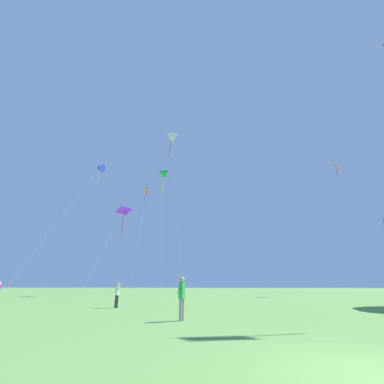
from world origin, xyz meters
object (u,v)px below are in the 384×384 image
at_px(kite_orange_box, 146,191).
at_px(person_with_spool, 117,293).
at_px(kite_green_small, 162,173).
at_px(kite_blue_delta, 99,168).
at_px(kite_purple_streamer, 123,216).
at_px(kite_pink_low, 340,172).
at_px(kite_white_distant, 171,136).
at_px(person_in_red_shirt, 182,294).

bearing_deg(kite_orange_box, person_with_spool, -75.80).
height_order(kite_green_small, kite_orange_box, kite_green_small).
bearing_deg(kite_green_small, kite_blue_delta, -118.56).
height_order(kite_purple_streamer, person_with_spool, kite_purple_streamer).
height_order(kite_green_small, kite_pink_low, kite_green_small).
relative_size(kite_white_distant, person_with_spool, 16.99).
bearing_deg(kite_pink_low, kite_green_small, -177.48).
xyz_separation_m(kite_white_distant, person_in_red_shirt, (6.88, -27.97, -25.33)).
height_order(kite_green_small, kite_white_distant, kite_white_distant).
bearing_deg(person_in_red_shirt, kite_blue_delta, 126.62).
bearing_deg(person_with_spool, kite_green_small, 98.61).
distance_m(kite_orange_box, kite_pink_low, 35.62).
height_order(kite_blue_delta, person_with_spool, kite_blue_delta).
xyz_separation_m(kite_pink_low, person_with_spool, (-28.80, -29.11, -20.06)).
bearing_deg(kite_white_distant, person_with_spool, -86.71).
relative_size(kite_white_distant, kite_pink_low, 1.19).
xyz_separation_m(kite_purple_streamer, person_with_spool, (8.16, -19.85, -10.80)).
bearing_deg(kite_orange_box, kite_purple_streamer, -105.53).
bearing_deg(kite_white_distant, kite_purple_streamer, -167.03).
height_order(kite_white_distant, kite_orange_box, kite_white_distant).
distance_m(kite_pink_low, person_with_spool, 45.60).
distance_m(kite_orange_box, person_with_spool, 31.46).
relative_size(kite_orange_box, person_with_spool, 11.50).
distance_m(kite_green_small, kite_white_distant, 8.06).
relative_size(kite_white_distant, person_in_red_shirt, 15.25).
distance_m(kite_green_small, kite_pink_low, 33.04).
relative_size(kite_green_small, person_with_spool, 14.32).
relative_size(kite_green_small, kite_orange_box, 1.25).
bearing_deg(kite_blue_delta, person_with_spool, -55.32).
distance_m(kite_green_small, person_with_spool, 35.11).
bearing_deg(kite_pink_low, person_with_spool, -134.70).
height_order(kite_orange_box, person_in_red_shirt, kite_orange_box).
distance_m(kite_white_distant, kite_purple_streamer, 16.28).
bearing_deg(person_in_red_shirt, kite_green_small, 106.05).
xyz_separation_m(kite_green_small, person_in_red_shirt, (9.83, -34.17, -21.12)).
relative_size(kite_white_distant, kite_purple_streamer, 2.04).
distance_m(kite_purple_streamer, person_with_spool, 24.02).
distance_m(kite_green_small, person_in_red_shirt, 41.36).
bearing_deg(kite_white_distant, kite_green_small, 115.43).
relative_size(kite_pink_low, kite_purple_streamer, 1.71).
relative_size(kite_blue_delta, kite_green_small, 0.81).
height_order(kite_blue_delta, kite_white_distant, kite_white_distant).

